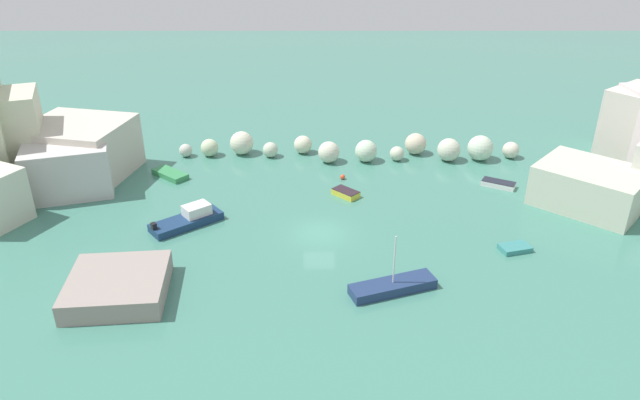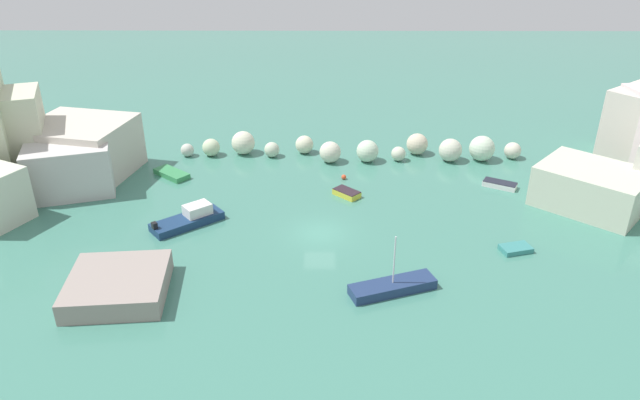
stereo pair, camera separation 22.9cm
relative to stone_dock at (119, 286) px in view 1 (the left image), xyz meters
name	(u,v)px [view 1 (the left image)]	position (x,y,z in m)	size (l,w,h in m)	color
cove_water	(320,233)	(13.16, 8.16, -0.72)	(160.00, 160.00, 0.00)	#42806E
cliff_headland_left	(5,153)	(-14.85, 16.86, 2.45)	(22.92, 17.31, 9.98)	beige
rock_breakwater	(367,148)	(17.80, 23.35, 0.34)	(34.19, 4.38, 2.51)	beige
stone_dock	(119,286)	(0.00, 0.00, 0.00)	(6.23, 6.17, 1.45)	gray
channel_buoy	(343,177)	(15.33, 18.19, -0.49)	(0.46, 0.46, 0.46)	#E04C28
moored_boat_0	(393,286)	(18.05, 0.49, -0.37)	(6.04, 3.47, 4.19)	navy
moored_boat_1	(171,174)	(-0.84, 18.78, -0.47)	(3.80, 3.55, 0.50)	#368C51
moored_boat_2	(190,219)	(2.74, 9.56, -0.21)	(5.72, 5.15, 1.50)	navy
moored_boat_3	(516,248)	(27.69, 5.61, -0.53)	(2.50, 1.89, 0.40)	teal
moored_boat_4	(347,193)	(15.48, 14.71, -0.45)	(2.56, 2.53, 0.56)	gold
moored_boat_5	(499,184)	(29.39, 16.60, -0.46)	(3.14, 2.43, 0.53)	white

